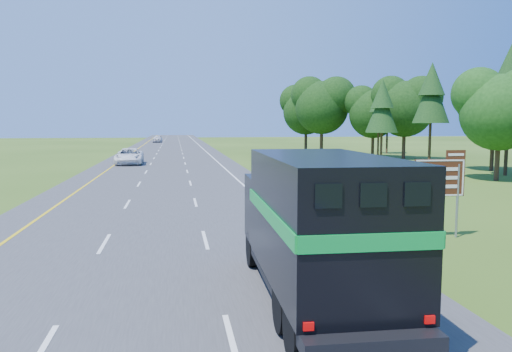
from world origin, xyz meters
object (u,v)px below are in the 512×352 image
(far_car, at_px, (158,139))
(exit_sign, at_px, (440,181))
(white_suv, at_px, (129,156))
(horse_truck, at_px, (316,224))

(far_car, relative_size, exit_sign, 1.41)
(far_car, distance_m, exit_sign, 99.01)
(far_car, bearing_deg, white_suv, -86.78)
(white_suv, bearing_deg, horse_truck, -80.69)
(far_car, bearing_deg, horse_truck, -81.95)
(horse_truck, distance_m, far_car, 104.39)
(horse_truck, xyz_separation_m, far_car, (-7.19, 104.14, -1.13))
(horse_truck, bearing_deg, white_suv, 102.07)
(white_suv, relative_size, exit_sign, 1.80)
(horse_truck, bearing_deg, exit_sign, 44.00)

